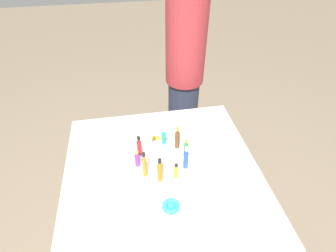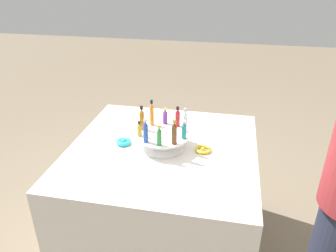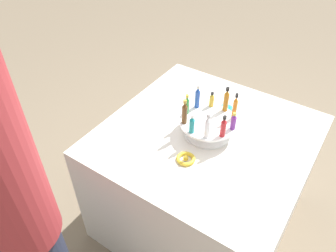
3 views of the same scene
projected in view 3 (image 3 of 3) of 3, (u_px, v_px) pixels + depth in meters
name	position (u px, v px, depth m)	size (l,w,h in m)	color
ground_plane	(199.00, 216.00, 2.17)	(12.00, 12.00, 0.00)	#756651
party_table	(202.00, 180.00, 1.93)	(1.03, 1.03, 0.73)	silver
display_stand	(208.00, 126.00, 1.66)	(0.29, 0.29, 0.09)	white
bottle_orange	(235.00, 108.00, 1.60)	(0.02, 0.02, 0.15)	orange
bottle_amber	(226.00, 100.00, 1.66)	(0.03, 0.03, 0.14)	#AD6B19
bottle_gold	(212.00, 100.00, 1.70)	(0.02, 0.02, 0.09)	gold
bottle_blue	(197.00, 97.00, 1.68)	(0.03, 0.03, 0.14)	#234CAD
bottle_green	(187.00, 105.00, 1.64)	(0.02, 0.02, 0.11)	#288438
bottle_brown	(185.00, 113.00, 1.58)	(0.03, 0.03, 0.14)	brown
bottle_teal	(192.00, 124.00, 1.54)	(0.03, 0.03, 0.10)	teal
bottle_clear	(207.00, 127.00, 1.50)	(0.02, 0.02, 0.14)	silver
bottle_red	(223.00, 127.00, 1.51)	(0.03, 0.03, 0.12)	#B21E23
bottle_purple	(233.00, 122.00, 1.56)	(0.03, 0.03, 0.10)	#702D93
ribbon_bow_teal	(226.00, 109.00, 1.82)	(0.09, 0.09, 0.04)	#2DB7CC
ribbon_bow_gold	(186.00, 159.00, 1.54)	(0.09, 0.09, 0.03)	gold
person_figure	(10.00, 208.00, 1.16)	(0.30, 0.30, 1.75)	#282D42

